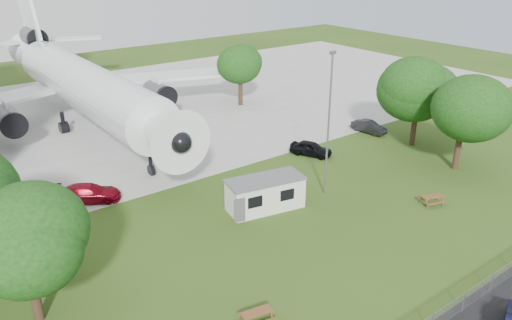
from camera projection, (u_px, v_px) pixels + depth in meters
ground at (301, 259)px, 33.64m from camera, size 160.00×160.00×0.00m
concrete_apron at (96, 118)px, 61.60m from camera, size 120.00×46.00×0.03m
airliner at (80, 82)px, 56.85m from camera, size 46.36×47.73×17.69m
site_cabin at (265, 194)px, 39.75m from camera, size 6.95×3.84×2.62m
picnic_east at (431, 204)px, 40.84m from camera, size 2.18×1.99×0.76m
lamp_mast at (328, 127)px, 40.36m from camera, size 0.16×0.16×12.00m
tree_west_small at (24, 245)px, 26.30m from camera, size 6.46×6.46×8.18m
tree_east_front at (464, 112)px, 45.20m from camera, size 7.32×7.32×9.32m
tree_east_back at (419, 87)px, 50.78m from camera, size 8.43×8.43×10.48m
tree_far_apron at (240, 65)px, 64.41m from camera, size 6.30×6.30×8.53m
car_ne_hatch at (311, 149)px, 50.21m from camera, size 3.41×4.55×1.44m
car_ne_sedan at (369, 127)px, 56.38m from camera, size 1.97×4.25×1.35m
car_apron_van at (88, 193)px, 41.04m from camera, size 5.52×4.30×1.49m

